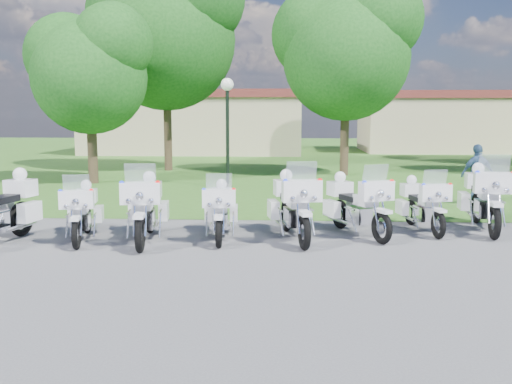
# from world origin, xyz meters

# --- Properties ---
(ground) EXTENTS (100.00, 100.00, 0.00)m
(ground) POSITION_xyz_m (0.00, 0.00, 0.00)
(ground) COLOR #535357
(ground) RESTS_ON ground
(grass_lawn) EXTENTS (100.00, 48.00, 0.01)m
(grass_lawn) POSITION_xyz_m (0.00, 27.00, 0.00)
(grass_lawn) COLOR #356620
(grass_lawn) RESTS_ON ground
(motorcycle_1) EXTENTS (0.97, 2.10, 1.43)m
(motorcycle_1) POSITION_xyz_m (-4.04, 0.68, 0.60)
(motorcycle_1) COLOR black
(motorcycle_1) RESTS_ON ground
(motorcycle_2) EXTENTS (1.01, 2.47, 1.66)m
(motorcycle_2) POSITION_xyz_m (-2.70, 0.65, 0.69)
(motorcycle_2) COLOR black
(motorcycle_2) RESTS_ON ground
(motorcycle_3) EXTENTS (0.79, 2.14, 1.44)m
(motorcycle_3) POSITION_xyz_m (-1.21, 0.97, 0.60)
(motorcycle_3) COLOR black
(motorcycle_3) RESTS_ON ground
(motorcycle_4) EXTENTS (1.13, 2.48, 1.68)m
(motorcycle_4) POSITION_xyz_m (0.30, 1.03, 0.70)
(motorcycle_4) COLOR black
(motorcycle_4) RESTS_ON ground
(motorcycle_5) EXTENTS (1.37, 2.20, 1.58)m
(motorcycle_5) POSITION_xyz_m (1.67, 1.51, 0.66)
(motorcycle_5) COLOR black
(motorcycle_5) RESTS_ON ground
(motorcycle_6) EXTENTS (0.91, 2.12, 1.43)m
(motorcycle_6) POSITION_xyz_m (3.18, 2.02, 0.60)
(motorcycle_6) COLOR black
(motorcycle_6) RESTS_ON ground
(motorcycle_7) EXTENTS (1.05, 2.61, 1.76)m
(motorcycle_7) POSITION_xyz_m (4.59, 2.22, 0.73)
(motorcycle_7) COLOR black
(motorcycle_7) RESTS_ON ground
(lamp_post) EXTENTS (0.44, 0.44, 3.81)m
(lamp_post) POSITION_xyz_m (-1.92, 9.18, 2.91)
(lamp_post) COLOR black
(lamp_post) RESTS_ON ground
(tree_0) EXTENTS (4.91, 4.19, 6.55)m
(tree_0) POSITION_xyz_m (-7.14, 10.28, 4.33)
(tree_0) COLOR #38281C
(tree_0) RESTS_ON ground
(tree_1) EXTENTS (7.32, 6.25, 9.76)m
(tree_1) POSITION_xyz_m (-5.36, 15.32, 6.46)
(tree_1) COLOR #38281C
(tree_1) RESTS_ON ground
(tree_2) EXTENTS (6.14, 5.24, 8.18)m
(tree_2) POSITION_xyz_m (2.53, 13.64, 5.41)
(tree_2) COLOR #38281C
(tree_2) RESTS_ON ground
(building_west) EXTENTS (14.56, 8.32, 4.10)m
(building_west) POSITION_xyz_m (-6.00, 28.00, 2.07)
(building_west) COLOR #C3B28D
(building_west) RESTS_ON ground
(building_east) EXTENTS (11.44, 7.28, 4.10)m
(building_east) POSITION_xyz_m (11.00, 30.00, 2.07)
(building_east) COLOR #C3B28D
(building_east) RESTS_ON ground
(bystander_c) EXTENTS (1.09, 0.68, 1.73)m
(bystander_c) POSITION_xyz_m (5.60, 5.82, 0.86)
(bystander_c) COLOR #33527C
(bystander_c) RESTS_ON ground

